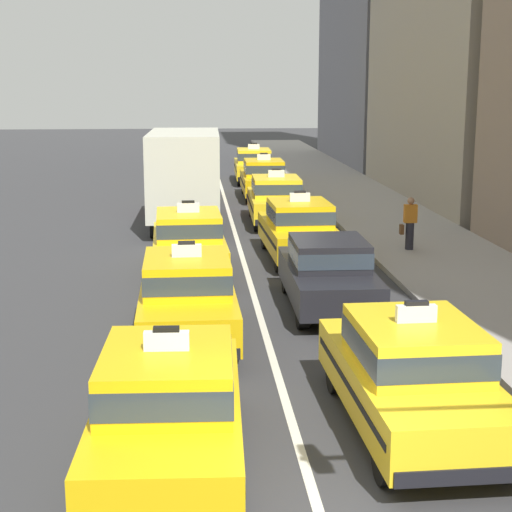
{
  "coord_description": "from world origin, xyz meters",
  "views": [
    {
      "loc": [
        -1.42,
        -7.76,
        4.9
      ],
      "look_at": [
        -0.08,
        8.95,
        1.3
      ],
      "focal_mm": 57.03,
      "sensor_mm": 36.0,
      "label": 1
    }
  ],
  "objects": [
    {
      "name": "lane_stripe_left_right",
      "position": [
        0.0,
        20.0,
        0.0
      ],
      "size": [
        0.14,
        80.0,
        0.01
      ],
      "primitive_type": "cube",
      "color": "silver",
      "rests_on": "ground"
    },
    {
      "name": "sidewalk_curb",
      "position": [
        5.6,
        15.0,
        0.07
      ],
      "size": [
        4.0,
        90.0,
        0.15
      ],
      "primitive_type": "cube",
      "color": "#9E9993",
      "rests_on": "ground"
    },
    {
      "name": "taxi_left_nearest",
      "position": [
        -1.75,
        1.95,
        0.88
      ],
      "size": [
        1.96,
        4.61,
        1.96
      ],
      "color": "black",
      "rests_on": "ground"
    },
    {
      "name": "taxi_left_second",
      "position": [
        -1.53,
        7.42,
        0.88
      ],
      "size": [
        1.88,
        4.58,
        1.96
      ],
      "color": "black",
      "rests_on": "ground"
    },
    {
      "name": "taxi_left_third",
      "position": [
        -1.51,
        12.78,
        0.88
      ],
      "size": [
        1.95,
        4.61,
        1.96
      ],
      "color": "black",
      "rests_on": "ground"
    },
    {
      "name": "box_truck_left_fourth",
      "position": [
        -1.62,
        20.31,
        1.78
      ],
      "size": [
        2.42,
        7.01,
        3.27
      ],
      "color": "black",
      "rests_on": "ground"
    },
    {
      "name": "taxi_left_fifth",
      "position": [
        -1.52,
        26.91,
        0.88
      ],
      "size": [
        1.94,
        4.61,
        1.96
      ],
      "color": "black",
      "rests_on": "ground"
    },
    {
      "name": "taxi_right_nearest",
      "position": [
        1.64,
        2.89,
        0.88
      ],
      "size": [
        1.93,
        4.6,
        1.96
      ],
      "color": "black",
      "rests_on": "ground"
    },
    {
      "name": "sedan_right_second",
      "position": [
        1.53,
        9.3,
        0.85
      ],
      "size": [
        1.8,
        4.32,
        1.58
      ],
      "color": "black",
      "rests_on": "ground"
    },
    {
      "name": "taxi_right_third",
      "position": [
        1.57,
        14.43,
        0.88
      ],
      "size": [
        1.93,
        4.6,
        1.96
      ],
      "color": "black",
      "rests_on": "ground"
    },
    {
      "name": "taxi_right_fourth",
      "position": [
        1.54,
        20.34,
        0.88
      ],
      "size": [
        1.91,
        4.6,
        1.96
      ],
      "color": "black",
      "rests_on": "ground"
    },
    {
      "name": "taxi_right_fifth",
      "position": [
        1.67,
        26.65,
        0.88
      ],
      "size": [
        1.88,
        4.58,
        1.96
      ],
      "color": "black",
      "rests_on": "ground"
    },
    {
      "name": "taxi_right_sixth",
      "position": [
        1.68,
        32.37,
        0.88
      ],
      "size": [
        1.93,
        4.61,
        1.96
      ],
      "color": "black",
      "rests_on": "ground"
    },
    {
      "name": "pedestrian_trailing",
      "position": [
        4.83,
        14.85,
        0.91
      ],
      "size": [
        0.47,
        0.24,
        1.52
      ],
      "color": "#23232D",
      "rests_on": "sidewalk_curb"
    }
  ]
}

